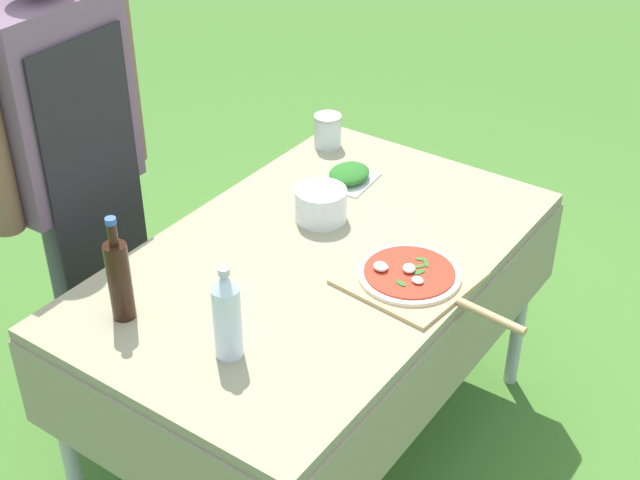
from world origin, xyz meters
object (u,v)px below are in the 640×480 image
object	(u,v)px
prep_table	(316,278)
oil_bottle	(119,279)
sauce_jar	(328,133)
pizza_on_peel	(412,277)
mixing_tub	(321,205)
person_cook	(69,151)
herb_container	(349,175)
water_bottle	(227,315)

from	to	relation	value
prep_table	oil_bottle	size ratio (longest dim) A/B	4.93
oil_bottle	sauce_jar	world-z (taller)	oil_bottle
prep_table	oil_bottle	bearing A→B (deg)	154.88
pizza_on_peel	mixing_tub	bearing A→B (deg)	78.22
prep_table	person_cook	xyz separation A→B (m)	(-0.20, 0.78, 0.27)
oil_bottle	mixing_tub	xyz separation A→B (m)	(0.69, -0.14, -0.07)
person_cook	herb_container	bearing A→B (deg)	132.71
oil_bottle	water_bottle	world-z (taller)	oil_bottle
water_bottle	prep_table	bearing A→B (deg)	9.11
person_cook	water_bottle	distance (m)	0.91
water_bottle	sauce_jar	world-z (taller)	water_bottle
mixing_tub	sauce_jar	xyz separation A→B (m)	(0.41, 0.26, 0.00)
mixing_tub	water_bottle	bearing A→B (deg)	-164.64
oil_bottle	prep_table	bearing A→B (deg)	-25.12
pizza_on_peel	herb_container	xyz separation A→B (m)	(0.37, 0.45, 0.01)
herb_container	oil_bottle	bearing A→B (deg)	174.79
water_bottle	mixing_tub	size ratio (longest dim) A/B	1.63
pizza_on_peel	sauce_jar	world-z (taller)	sauce_jar
prep_table	sauce_jar	size ratio (longest dim) A/B	12.69
water_bottle	pizza_on_peel	bearing A→B (deg)	-22.26
sauce_jar	mixing_tub	bearing A→B (deg)	-147.80
herb_container	mixing_tub	distance (m)	0.26
pizza_on_peel	oil_bottle	distance (m)	0.79
person_cook	pizza_on_peel	bearing A→B (deg)	100.84
mixing_tub	sauce_jar	size ratio (longest dim) A/B	1.36
herb_container	sauce_jar	distance (m)	0.26
prep_table	herb_container	world-z (taller)	herb_container
prep_table	mixing_tub	size ratio (longest dim) A/B	9.36
pizza_on_peel	prep_table	bearing A→B (deg)	104.04
sauce_jar	pizza_on_peel	bearing A→B (deg)	-129.41
herb_container	person_cook	bearing A→B (deg)	134.69
person_cook	pizza_on_peel	xyz separation A→B (m)	(0.24, -1.07, -0.18)
sauce_jar	person_cook	bearing A→B (deg)	151.78
person_cook	sauce_jar	xyz separation A→B (m)	(0.78, -0.42, -0.14)
oil_bottle	herb_container	world-z (taller)	oil_bottle
mixing_tub	sauce_jar	world-z (taller)	sauce_jar
mixing_tub	oil_bottle	bearing A→B (deg)	168.17
person_cook	oil_bottle	bearing A→B (deg)	57.00
water_bottle	oil_bottle	bearing A→B (deg)	97.30
prep_table	water_bottle	distance (m)	0.53
water_bottle	sauce_jar	xyz separation A→B (m)	(1.06, 0.44, -0.07)
pizza_on_peel	oil_bottle	world-z (taller)	oil_bottle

